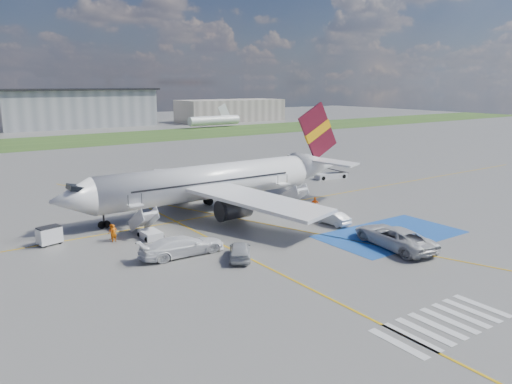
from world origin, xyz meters
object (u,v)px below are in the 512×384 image
(car_silver_b, at_px, (332,218))
(van_white_a, at_px, (394,233))
(airliner, at_px, (219,180))
(gpu_cart, at_px, (49,236))
(belt_loader, at_px, (331,176))
(car_silver_a, at_px, (240,250))
(van_white_b, at_px, (182,243))

(car_silver_b, height_order, van_white_a, van_white_a)
(airliner, xyz_separation_m, gpu_cart, (-19.25, -2.24, -2.63))
(belt_loader, distance_m, car_silver_b, 25.46)
(car_silver_a, distance_m, van_white_b, 5.00)
(belt_loader, height_order, van_white_b, van_white_b)
(airliner, relative_size, belt_loader, 6.65)
(airliner, height_order, belt_loader, airliner)
(car_silver_a, bearing_deg, airliner, -81.90)
(car_silver_a, height_order, van_white_a, van_white_a)
(airliner, distance_m, car_silver_b, 13.96)
(car_silver_a, bearing_deg, gpu_cart, -14.03)
(car_silver_a, relative_size, van_white_b, 0.78)
(gpu_cart, height_order, van_white_a, van_white_a)
(belt_loader, relative_size, car_silver_a, 1.26)
(van_white_b, bearing_deg, car_silver_a, -133.45)
(belt_loader, bearing_deg, car_silver_b, -124.00)
(van_white_b, bearing_deg, car_silver_b, -89.38)
(gpu_cart, xyz_separation_m, van_white_a, (25.04, -18.31, 0.48))
(car_silver_b, xyz_separation_m, van_white_b, (-17.01, 0.39, 0.44))
(van_white_b, bearing_deg, gpu_cart, 43.95)
(airliner, xyz_separation_m, car_silver_b, (6.32, -12.14, -2.73))
(car_silver_a, height_order, van_white_b, van_white_b)
(van_white_a, bearing_deg, gpu_cart, -26.90)
(belt_loader, relative_size, van_white_b, 0.98)
(gpu_cart, bearing_deg, belt_loader, -1.56)
(van_white_a, relative_size, van_white_b, 1.17)
(airliner, bearing_deg, car_silver_b, -62.48)
(airliner, xyz_separation_m, belt_loader, (23.76, 6.41, -2.99))
(airliner, relative_size, car_silver_b, 9.11)
(car_silver_a, bearing_deg, car_silver_b, -133.60)
(van_white_a, height_order, van_white_b, van_white_a)
(car_silver_a, bearing_deg, van_white_b, -12.16)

